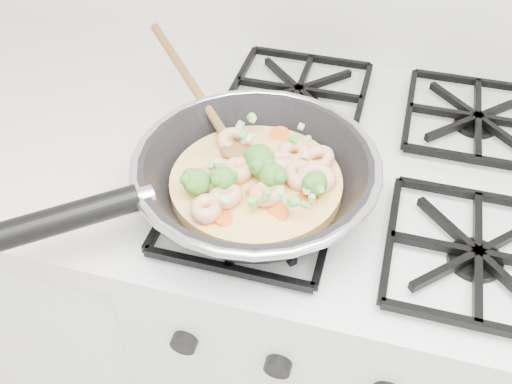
# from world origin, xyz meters

# --- Properties ---
(stove) EXTENTS (0.60, 0.60, 0.92)m
(stove) POSITION_xyz_m (0.00, 1.70, 0.46)
(stove) COLOR silver
(stove) RESTS_ON ground
(counter_left) EXTENTS (1.00, 0.60, 0.90)m
(counter_left) POSITION_xyz_m (-0.80, 1.70, 0.45)
(counter_left) COLOR white
(counter_left) RESTS_ON ground
(skillet) EXTENTS (0.44, 0.48, 0.10)m
(skillet) POSITION_xyz_m (-0.15, 1.57, 0.96)
(skillet) COLOR black
(skillet) RESTS_ON stove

